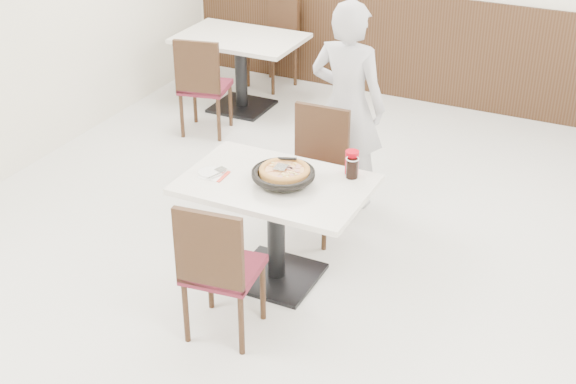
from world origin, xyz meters
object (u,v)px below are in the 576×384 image
at_px(chair_near, 223,266).
at_px(cola_glass, 352,168).
at_px(pizza, 285,172).
at_px(bg_table_left, 241,73).
at_px(pizza_pan, 283,178).
at_px(chair_far, 311,176).
at_px(side_plate, 210,172).
at_px(bg_chair_left_far, 271,43).
at_px(main_table, 276,231).
at_px(bg_chair_left_near, 205,84).
at_px(red_cup, 352,162).
at_px(diner_person, 347,106).

bearing_deg(chair_near, cola_glass, 56.91).
height_order(pizza, bg_table_left, pizza).
bearing_deg(pizza_pan, chair_near, -97.68).
relative_size(chair_far, side_plate, 5.93).
relative_size(pizza_pan, bg_chair_left_far, 0.36).
xyz_separation_m(pizza, bg_chair_left_far, (-1.71, 3.19, -0.34)).
bearing_deg(main_table, pizza_pan, 2.32).
bearing_deg(pizza, side_plate, -165.90).
bearing_deg(pizza, bg_chair_left_far, 118.28).
bearing_deg(bg_chair_left_far, bg_chair_left_near, 104.53).
xyz_separation_m(cola_glass, bg_chair_left_near, (-2.10, 1.62, -0.34)).
relative_size(side_plate, bg_table_left, 0.13).
relative_size(chair_near, pizza, 2.88).
bearing_deg(pizza_pan, main_table, -177.68).
bearing_deg(bg_table_left, chair_far, -49.34).
height_order(chair_near, bg_chair_left_far, same).
height_order(pizza, red_cup, red_cup).
bearing_deg(chair_near, bg_chair_left_far, 106.21).
relative_size(bg_chair_left_near, bg_chair_left_far, 1.00).
height_order(bg_chair_left_near, bg_chair_left_far, same).
bearing_deg(bg_chair_left_near, pizza_pan, -59.43).
relative_size(chair_far, pizza, 2.88).
xyz_separation_m(pizza, red_cup, (0.35, 0.29, 0.02)).
height_order(chair_near, diner_person, diner_person).
height_order(main_table, pizza_pan, pizza_pan).
relative_size(main_table, chair_far, 1.26).
height_order(diner_person, bg_chair_left_far, diner_person).
height_order(red_cup, diner_person, diner_person).
height_order(pizza_pan, bg_chair_left_far, bg_chair_left_far).
xyz_separation_m(cola_glass, diner_person, (-0.42, 0.95, 0.01)).
xyz_separation_m(chair_near, bg_chair_left_far, (-1.64, 3.86, 0.00)).
distance_m(main_table, bg_chair_left_near, 2.54).
bearing_deg(red_cup, main_table, -140.55).
height_order(cola_glass, bg_chair_left_near, bg_chair_left_near).
height_order(chair_far, bg_chair_left_near, same).
relative_size(red_cup, bg_table_left, 0.13).
distance_m(chair_near, bg_chair_left_near, 3.02).
relative_size(chair_far, bg_chair_left_far, 1.00).
distance_m(pizza, bg_chair_left_far, 3.63).
xyz_separation_m(pizza, bg_table_left, (-1.71, 2.50, -0.44)).
height_order(main_table, chair_near, chair_near).
bearing_deg(cola_glass, side_plate, -157.50).
relative_size(pizza_pan, pizza, 1.04).
relative_size(bg_table_left, bg_chair_left_far, 1.26).
bearing_deg(bg_chair_left_near, diner_person, -33.89).
xyz_separation_m(chair_near, diner_person, (0.03, 1.86, 0.35)).
distance_m(pizza_pan, pizza, 0.04).
relative_size(chair_far, bg_table_left, 0.79).
bearing_deg(cola_glass, red_cup, 113.63).
bearing_deg(chair_far, red_cup, 141.42).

